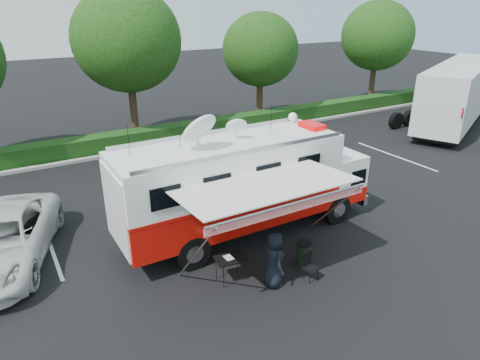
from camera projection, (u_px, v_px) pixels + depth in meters
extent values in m
plane|color=black|center=(247.00, 231.00, 16.01)|extent=(120.00, 120.00, 0.00)
cube|color=#9E998E|center=(209.00, 138.00, 26.59)|extent=(60.00, 0.35, 0.15)
cube|color=black|center=(203.00, 128.00, 27.14)|extent=(60.00, 1.20, 1.00)
cylinder|color=black|center=(133.00, 102.00, 25.40)|extent=(0.44, 0.44, 4.80)
ellipsoid|color=#14380F|center=(127.00, 40.00, 24.03)|extent=(6.14, 6.14, 5.84)
cylinder|color=black|center=(260.00, 94.00, 29.79)|extent=(0.44, 0.44, 4.00)
ellipsoid|color=#14380F|center=(260.00, 50.00, 28.64)|extent=(5.12, 5.12, 4.86)
cylinder|color=black|center=(373.00, 78.00, 34.88)|extent=(0.44, 0.44, 4.40)
ellipsoid|color=#14380F|center=(378.00, 36.00, 33.62)|extent=(5.63, 5.63, 5.35)
cube|color=silver|center=(49.00, 241.00, 15.34)|extent=(0.12, 5.50, 0.01)
cube|color=silver|center=(200.00, 204.00, 18.16)|extent=(0.12, 5.50, 0.01)
cube|color=silver|center=(310.00, 177.00, 20.98)|extent=(0.12, 5.50, 0.01)
cube|color=silver|center=(395.00, 156.00, 23.80)|extent=(0.12, 5.50, 0.01)
cube|color=black|center=(247.00, 218.00, 15.79)|extent=(8.98, 1.46, 0.31)
cylinder|color=black|center=(336.00, 209.00, 16.45)|extent=(1.15, 0.33, 1.15)
cylinder|color=black|center=(299.00, 188.00, 18.27)|extent=(1.15, 0.33, 1.15)
cylinder|color=black|center=(193.00, 252.00, 13.60)|extent=(1.15, 0.33, 1.15)
cylinder|color=black|center=(166.00, 223.00, 15.43)|extent=(1.15, 0.33, 1.15)
cube|color=silver|center=(343.00, 190.00, 18.00)|extent=(0.21, 2.61, 0.42)
cube|color=white|center=(331.00, 171.00, 17.25)|extent=(1.46, 2.61, 1.77)
cube|color=red|center=(329.00, 185.00, 17.49)|extent=(1.48, 2.63, 0.57)
cube|color=black|center=(344.00, 161.00, 17.45)|extent=(0.13, 2.31, 0.73)
cube|color=red|center=(229.00, 203.00, 15.15)|extent=(7.93, 2.61, 1.25)
cube|color=red|center=(229.00, 187.00, 14.90)|extent=(7.95, 2.63, 0.10)
cube|color=white|center=(229.00, 166.00, 14.60)|extent=(7.93, 2.61, 1.46)
cube|color=white|center=(229.00, 144.00, 14.30)|extent=(7.93, 2.61, 0.08)
cube|color=#CC0505|center=(312.00, 125.00, 15.91)|extent=(0.57, 0.99, 0.17)
sphere|color=white|center=(293.00, 117.00, 16.65)|extent=(0.35, 0.35, 0.35)
ellipsoid|color=white|center=(199.00, 129.00, 13.35)|extent=(1.25, 1.25, 0.38)
ellipsoid|color=white|center=(236.00, 126.00, 14.46)|extent=(0.73, 0.73, 0.21)
cylinder|color=black|center=(129.00, 141.00, 12.91)|extent=(0.02, 0.02, 1.04)
cylinder|color=black|center=(180.00, 133.00, 13.69)|extent=(0.02, 0.02, 1.04)
cylinder|color=black|center=(271.00, 118.00, 15.36)|extent=(0.02, 0.02, 1.04)
cube|color=silver|center=(266.00, 186.00, 12.37)|extent=(5.22, 2.50, 0.21)
cube|color=red|center=(291.00, 208.00, 11.47)|extent=(5.22, 0.04, 0.29)
cylinder|color=#B2B2B7|center=(292.00, 204.00, 11.40)|extent=(5.22, 0.07, 0.07)
cylinder|color=#B2B2B7|center=(195.00, 255.00, 11.80)|extent=(0.05, 2.69, 3.01)
cylinder|color=#B2B2B7|center=(326.00, 215.00, 14.02)|extent=(0.05, 2.69, 3.01)
imported|color=silver|center=(6.00, 262.00, 14.11)|extent=(4.72, 6.71, 1.70)
imported|color=black|center=(273.00, 284.00, 13.01)|extent=(0.69, 0.94, 1.76)
cube|color=black|center=(231.00, 259.00, 12.94)|extent=(1.00, 0.77, 0.04)
cylinder|color=black|center=(224.00, 277.00, 12.71)|extent=(0.02, 0.02, 0.76)
cylinder|color=black|center=(216.00, 269.00, 13.09)|extent=(0.02, 0.02, 0.76)
cylinder|color=black|center=(246.00, 269.00, 13.07)|extent=(0.02, 0.02, 0.76)
cylinder|color=black|center=(238.00, 262.00, 13.45)|extent=(0.02, 0.02, 0.76)
cube|color=silver|center=(228.00, 258.00, 12.94)|extent=(0.24, 0.33, 0.01)
cube|color=black|center=(311.00, 268.00, 13.07)|extent=(0.51, 0.51, 0.04)
cube|color=black|center=(307.00, 259.00, 13.15)|extent=(0.40, 0.15, 0.45)
cylinder|color=black|center=(310.00, 278.00, 12.95)|extent=(0.02, 0.02, 0.41)
cylinder|color=black|center=(303.00, 273.00, 13.20)|extent=(0.02, 0.02, 0.41)
cylinder|color=black|center=(318.00, 275.00, 13.10)|extent=(0.02, 0.02, 0.41)
cylinder|color=black|center=(311.00, 270.00, 13.36)|extent=(0.02, 0.02, 0.41)
cylinder|color=black|center=(304.00, 254.00, 13.89)|extent=(0.49, 0.49, 0.75)
cylinder|color=black|center=(305.00, 243.00, 13.74)|extent=(0.53, 0.53, 0.04)
cube|color=silver|center=(459.00, 91.00, 29.09)|extent=(13.32, 8.09, 3.56)
cube|color=#B20C0C|center=(479.00, 94.00, 27.97)|extent=(11.57, 5.32, 0.56)
cube|color=black|center=(454.00, 119.00, 29.84)|extent=(12.16, 7.32, 0.33)
cylinder|color=black|center=(427.00, 129.00, 26.71)|extent=(1.11, 0.33, 1.11)
cylinder|color=black|center=(396.00, 121.00, 28.66)|extent=(1.11, 0.33, 1.11)
cylinder|color=black|center=(441.00, 126.00, 27.34)|extent=(1.11, 0.33, 1.11)
cylinder|color=black|center=(410.00, 118.00, 29.29)|extent=(1.11, 0.33, 1.11)
cylinder|color=black|center=(480.00, 105.00, 33.11)|extent=(1.11, 0.33, 1.11)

